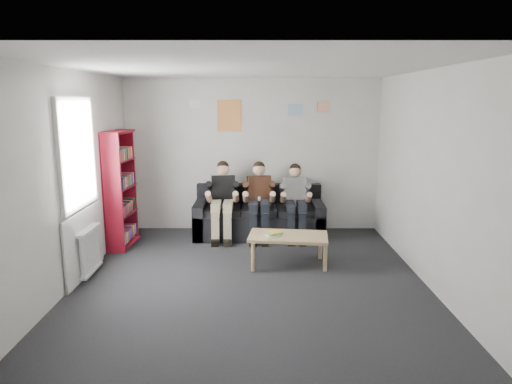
{
  "coord_description": "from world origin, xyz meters",
  "views": [
    {
      "loc": [
        0.07,
        -5.61,
        2.32
      ],
      "look_at": [
        0.07,
        1.3,
        0.92
      ],
      "focal_mm": 32.0,
      "sensor_mm": 36.0,
      "label": 1
    }
  ],
  "objects_px": {
    "person_middle": "(259,201)",
    "person_right": "(295,202)",
    "person_left": "(223,201)",
    "sofa": "(259,218)",
    "coffee_table": "(288,239)",
    "bookshelf": "(121,189)"
  },
  "relations": [
    {
      "from": "bookshelf",
      "to": "sofa",
      "type": "bearing_deg",
      "value": 19.3
    },
    {
      "from": "sofa",
      "to": "person_right",
      "type": "bearing_deg",
      "value": -17.81
    },
    {
      "from": "sofa",
      "to": "coffee_table",
      "type": "relative_size",
      "value": 1.99
    },
    {
      "from": "sofa",
      "to": "person_middle",
      "type": "xyz_separation_m",
      "value": [
        -0.0,
        -0.2,
        0.35
      ]
    },
    {
      "from": "coffee_table",
      "to": "person_right",
      "type": "distance_m",
      "value": 1.32
    },
    {
      "from": "coffee_table",
      "to": "person_middle",
      "type": "xyz_separation_m",
      "value": [
        -0.41,
        1.28,
        0.26
      ]
    },
    {
      "from": "person_middle",
      "to": "person_left",
      "type": "bearing_deg",
      "value": 170.02
    },
    {
      "from": "person_middle",
      "to": "person_right",
      "type": "relative_size",
      "value": 1.03
    },
    {
      "from": "bookshelf",
      "to": "person_left",
      "type": "xyz_separation_m",
      "value": [
        1.59,
        0.37,
        -0.27
      ]
    },
    {
      "from": "bookshelf",
      "to": "coffee_table",
      "type": "relative_size",
      "value": 1.68
    },
    {
      "from": "person_left",
      "to": "person_right",
      "type": "xyz_separation_m",
      "value": [
        1.23,
        0.0,
        -0.02
      ]
    },
    {
      "from": "coffee_table",
      "to": "person_right",
      "type": "xyz_separation_m",
      "value": [
        0.21,
        1.28,
        0.25
      ]
    },
    {
      "from": "sofa",
      "to": "person_middle",
      "type": "relative_size",
      "value": 1.69
    },
    {
      "from": "bookshelf",
      "to": "coffee_table",
      "type": "distance_m",
      "value": 2.82
    },
    {
      "from": "coffee_table",
      "to": "person_left",
      "type": "bearing_deg",
      "value": 128.65
    },
    {
      "from": "person_left",
      "to": "bookshelf",
      "type": "bearing_deg",
      "value": -175.17
    },
    {
      "from": "person_left",
      "to": "person_middle",
      "type": "relative_size",
      "value": 1.01
    },
    {
      "from": "sofa",
      "to": "bookshelf",
      "type": "distance_m",
      "value": 2.36
    },
    {
      "from": "bookshelf",
      "to": "person_right",
      "type": "distance_m",
      "value": 2.86
    },
    {
      "from": "sofa",
      "to": "person_right",
      "type": "xyz_separation_m",
      "value": [
        0.61,
        -0.2,
        0.33
      ]
    },
    {
      "from": "coffee_table",
      "to": "person_left",
      "type": "relative_size",
      "value": 0.84
    },
    {
      "from": "bookshelf",
      "to": "person_middle",
      "type": "relative_size",
      "value": 1.42
    }
  ]
}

